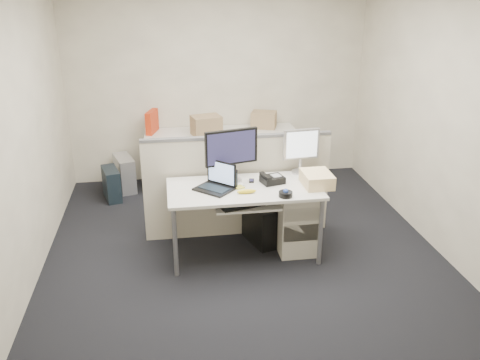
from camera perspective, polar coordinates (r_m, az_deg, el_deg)
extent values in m
cube|color=black|center=(5.30, 0.44, -8.19)|extent=(4.00, 4.50, 0.01)
cube|color=beige|center=(6.95, -2.52, 11.02)|extent=(4.00, 0.02, 2.70)
cube|color=beige|center=(2.73, 8.06, -6.79)|extent=(4.00, 0.02, 2.70)
cube|color=beige|center=(4.88, -23.45, 4.59)|extent=(0.02, 4.50, 2.70)
cube|color=beige|center=(5.45, 21.86, 6.47)|extent=(0.02, 4.50, 2.70)
cube|color=beige|center=(4.98, 0.46, -1.00)|extent=(1.50, 0.75, 0.03)
cylinder|color=slate|center=(4.79, -7.28, -7.00)|extent=(0.04, 0.04, 0.70)
cylinder|color=slate|center=(5.37, -7.51, -3.69)|extent=(0.04, 0.04, 0.70)
cylinder|color=slate|center=(5.00, 9.03, -5.81)|extent=(0.04, 0.04, 0.70)
cylinder|color=slate|center=(5.56, 7.06, -2.76)|extent=(0.04, 0.04, 0.70)
cube|color=beige|center=(4.86, 0.79, -2.85)|extent=(0.62, 0.32, 0.02)
cube|color=#BBB4A3|center=(5.30, 6.26, -4.33)|extent=(0.40, 0.55, 0.65)
cube|color=#BBAF9B|center=(5.45, -0.29, -0.81)|extent=(2.00, 0.06, 1.10)
cube|color=#BBB4A3|center=(6.90, -2.09, 2.42)|extent=(2.00, 0.60, 0.72)
cube|color=black|center=(5.03, -0.97, 2.72)|extent=(0.58, 0.33, 0.54)
cube|color=#B7B7BC|center=(5.32, 6.86, 3.20)|extent=(0.40, 0.23, 0.47)
cube|color=black|center=(4.87, -2.98, 0.26)|extent=(0.43, 0.42, 0.26)
cylinder|color=black|center=(4.78, 5.14, -1.60)|extent=(0.17, 0.17, 0.05)
cube|color=black|center=(5.09, 3.66, 0.05)|extent=(0.25, 0.22, 0.07)
cube|color=silver|center=(5.07, -1.09, -0.35)|extent=(0.27, 0.30, 0.01)
cube|color=yellow|center=(4.97, -0.11, -0.81)|extent=(0.11, 0.11, 0.01)
cylinder|color=black|center=(4.95, -0.72, 0.05)|extent=(0.10, 0.10, 0.16)
ellipsoid|color=gold|center=(4.83, 0.74, -1.29)|extent=(0.19, 0.05, 0.04)
cube|color=black|center=(5.13, 1.30, -0.08)|extent=(0.07, 0.10, 0.01)
cube|color=#EAC88A|center=(5.06, 8.62, 0.11)|extent=(0.28, 0.35, 0.13)
cube|color=black|center=(4.81, 0.28, -2.84)|extent=(0.45, 0.26, 0.02)
cube|color=black|center=(5.40, 2.21, -4.94)|extent=(0.32, 0.50, 0.43)
cube|color=black|center=(6.67, -14.23, -0.42)|extent=(0.28, 0.46, 0.40)
cube|color=#B7B7BC|center=(6.92, -12.82, 0.76)|extent=(0.32, 0.52, 0.45)
cube|color=olive|center=(6.61, -3.80, 6.04)|extent=(0.42, 0.35, 0.27)
cube|color=olive|center=(6.96, 2.68, 6.71)|extent=(0.39, 0.35, 0.24)
cube|color=red|center=(6.80, -9.85, 6.38)|extent=(0.17, 0.34, 0.31)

